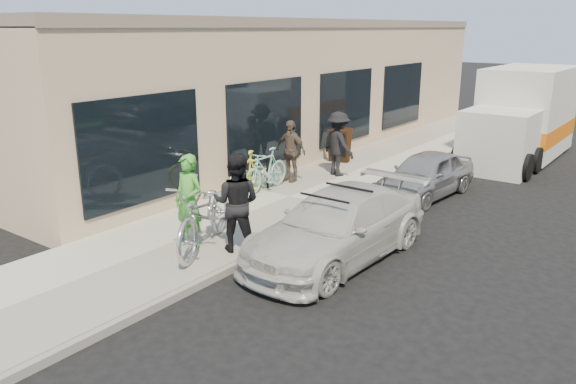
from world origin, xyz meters
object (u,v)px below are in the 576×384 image
Objects in this scene: bike_rack at (260,170)px; cruiser_bike_c at (248,176)px; sandwich_board at (339,145)px; man_standing at (236,202)px; sedan_white at (338,226)px; woman_rider at (189,202)px; moving_truck at (522,119)px; tandem_bike at (205,214)px; bystander_b at (290,151)px; sedan_silver at (426,175)px; bystander_a at (338,144)px; cruiser_bike_a at (266,170)px; cruiser_bike_b at (252,175)px.

cruiser_bike_c is (0.16, -0.63, 0.01)m from bike_rack.
man_standing reaches higher than sandwich_board.
sedan_white is (3.54, -2.15, -0.06)m from bike_rack.
moving_truck is at bearing 78.26° from woman_rider.
tandem_bike is at bearing -65.48° from bike_rack.
sandwich_board is at bearing 93.85° from bystander_b.
sedan_silver is 2.54m from bystander_a.
moving_truck is 11.45m from man_standing.
bike_rack is at bearing -90.59° from bystander_b.
tandem_bike is (-2.32, -11.57, -0.45)m from moving_truck.
tandem_bike is 4.87m from bystander_b.
sandwich_board is at bearing -97.51° from man_standing.
man_standing is (2.08, -3.17, 0.37)m from bike_rack.
tandem_bike is 1.43× the size of bystander_a.
cruiser_bike_a reaches higher than sedan_silver.
woman_rider is (-1.93, -5.98, 0.45)m from sedan_silver.
man_standing is (-1.15, -5.59, 0.48)m from sedan_silver.
woman_rider is at bearing -93.82° from sandwich_board.
sedan_white is 4.84m from bystander_b.
woman_rider reaches higher than bystander_b.
sedan_silver is 2.10× the size of cruiser_bike_b.
bystander_a is (0.74, 2.40, 0.34)m from bike_rack.
sedan_silver is at bearing 72.84° from woman_rider.
man_standing reaches higher than cruiser_bike_c.
woman_rider is 1.00× the size of bystander_a.
bystander_a reaches higher than cruiser_bike_a.
moving_truck is 3.21× the size of cruiser_bike_c.
bystander_a is at bearing -73.98° from sandwich_board.
cruiser_bike_c is at bearing 111.93° from woman_rider.
sedan_white is at bearing -41.93° from bystander_b.
cruiser_bike_c is 1.12× the size of bystander_b.
moving_truck reaches higher than cruiser_bike_b.
woman_rider reaches higher than bike_rack.
sandwich_board reaches higher than sedan_silver.
man_standing is (-1.81, -11.30, -0.20)m from moving_truck.
bystander_a is at bearing 72.07° from cruiser_bike_a.
bystander_b is (-3.49, 3.33, 0.33)m from sedan_white.
man_standing is 5.74m from bystander_a.
sedan_white is 2.42× the size of cruiser_bike_c.
man_standing reaches higher than cruiser_bike_a.
bike_rack is 0.87× the size of sandwich_board.
sedan_silver is at bearing 17.71° from cruiser_bike_c.
moving_truck is at bearing 62.23° from cruiser_bike_a.
woman_rider is (1.30, -3.57, 0.34)m from bike_rack.
sandwich_board reaches higher than bike_rack.
moving_truck reaches higher than bystander_b.
bike_rack is 0.48× the size of cruiser_bike_c.
cruiser_bike_b is 0.97× the size of bystander_b.
cruiser_bike_b is at bearing -105.02° from sandwich_board.
sedan_white is 2.79× the size of cruiser_bike_b.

